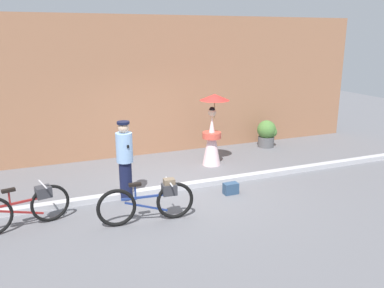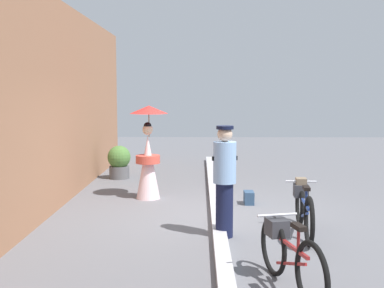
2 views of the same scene
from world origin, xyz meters
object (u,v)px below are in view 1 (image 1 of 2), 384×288
Objects in this scene: person_with_parasol at (212,131)px; bicycle_near_officer at (25,206)px; person_officer at (125,159)px; bicycle_far_side at (151,201)px; potted_plant_by_door at (267,133)px; backpack_on_pavement at (231,188)px.

bicycle_near_officer is at bearing -156.21° from person_with_parasol.
person_with_parasol is at bearing 28.22° from person_officer.
bicycle_far_side is 1.08× the size of person_officer.
person_officer reaches higher than bicycle_far_side.
bicycle_near_officer is at bearing 164.00° from bicycle_far_side.
person_with_parasol reaches higher than person_officer.
potted_plant_by_door is (2.30, 0.96, -0.50)m from person_with_parasol.
person_officer is 2.98m from person_with_parasol.
person_officer is 5.26× the size of backpack_on_pavement.
bicycle_near_officer is 7.48m from potted_plant_by_door.
bicycle_far_side is 5.67× the size of backpack_on_pavement.
person_with_parasol is at bearing 76.78° from backpack_on_pavement.
bicycle_near_officer is 2.21m from bicycle_far_side.
person_with_parasol is 2.20m from backpack_on_pavement.
person_officer is at bearing 164.77° from backpack_on_pavement.
potted_plant_by_door is at bearing 23.44° from bicycle_near_officer.
bicycle_far_side is at bearing -81.49° from person_officer.
person_with_parasol reaches higher than backpack_on_pavement.
potted_plant_by_door is at bearing 25.72° from person_officer.
bicycle_far_side is at bearing -133.00° from person_with_parasol.
backpack_on_pavement is (-0.47, -2.00, -0.80)m from person_with_parasol.
potted_plant_by_door is at bearing 46.93° from backpack_on_pavement.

